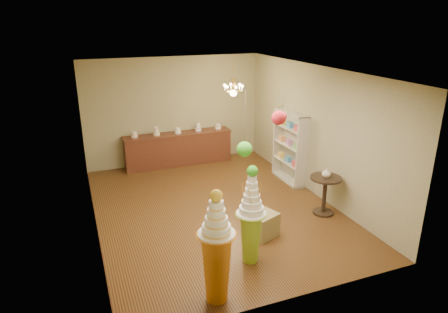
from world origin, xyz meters
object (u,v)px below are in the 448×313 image
object	(u,v)px
pedestal_green	(251,225)
sideboard	(178,148)
round_table	(325,190)
pedestal_orange	(217,258)

from	to	relation	value
pedestal_green	sideboard	size ratio (longest dim) A/B	0.58
pedestal_green	sideboard	world-z (taller)	pedestal_green
pedestal_green	round_table	xyz separation A→B (m)	(2.21, 1.03, -0.15)
pedestal_orange	sideboard	bearing A→B (deg)	80.33
sideboard	pedestal_orange	bearing A→B (deg)	-99.67
pedestal_green	sideboard	bearing A→B (deg)	88.81
pedestal_orange	pedestal_green	bearing A→B (deg)	39.31
pedestal_green	round_table	world-z (taller)	pedestal_green
pedestal_orange	sideboard	world-z (taller)	pedestal_orange
pedestal_green	sideboard	distance (m)	5.10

